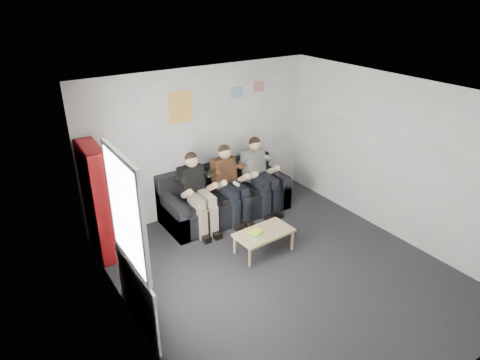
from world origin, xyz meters
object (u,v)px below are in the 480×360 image
at_px(sofa, 225,198).
at_px(person_right, 260,176).
at_px(coffee_table, 264,234).
at_px(person_middle, 230,184).
at_px(bookshelf, 98,202).
at_px(person_left, 198,193).

relative_size(sofa, person_right, 1.68).
bearing_deg(coffee_table, person_middle, 83.95).
distance_m(sofa, person_right, 0.79).
distance_m(bookshelf, coffee_table, 2.63).
height_order(sofa, bookshelf, bookshelf).
bearing_deg(person_left, person_middle, -2.42).
xyz_separation_m(bookshelf, person_right, (2.93, -0.19, -0.22)).
bearing_deg(person_right, sofa, 152.73).
bearing_deg(person_right, coffee_table, -132.62).
height_order(coffee_table, person_left, person_left).
xyz_separation_m(sofa, bookshelf, (-2.27, -0.02, 0.59)).
distance_m(person_left, person_right, 1.32).
distance_m(coffee_table, person_left, 1.37).
relative_size(coffee_table, person_middle, 0.67).
relative_size(coffee_table, person_right, 0.66).
xyz_separation_m(coffee_table, person_middle, (0.13, 1.21, 0.37)).
relative_size(person_left, person_right, 0.99).
relative_size(person_left, person_middle, 1.00).
height_order(bookshelf, person_middle, bookshelf).
relative_size(bookshelf, person_left, 1.32).
xyz_separation_m(coffee_table, person_right, (0.79, 1.21, 0.37)).
height_order(person_left, person_right, person_right).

